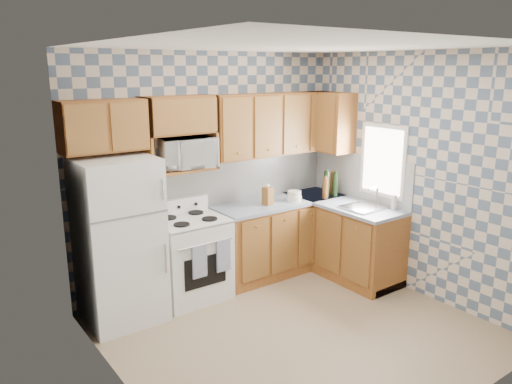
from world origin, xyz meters
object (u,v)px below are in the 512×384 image
refrigerator (119,241)px  stove_body (190,259)px  microwave (187,152)px  electric_kettle (267,196)px

refrigerator → stove_body: (0.80, 0.03, -0.39)m
microwave → electric_kettle: microwave is taller
refrigerator → stove_body: 0.89m
stove_body → microwave: size_ratio=1.50×
electric_kettle → stove_body: bearing=179.6°
microwave → electric_kettle: 1.16m
stove_body → microwave: microwave is taller
refrigerator → microwave: size_ratio=2.81×
refrigerator → electric_kettle: size_ratio=8.83×
electric_kettle → refrigerator: bearing=-179.4°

